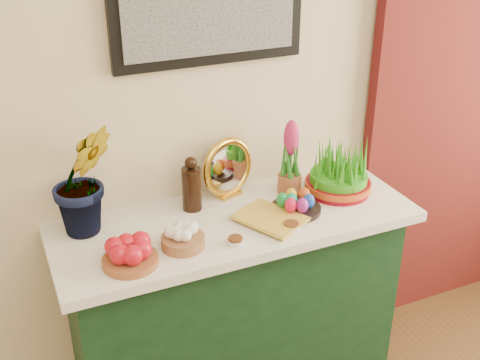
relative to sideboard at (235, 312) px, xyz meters
name	(u,v)px	position (x,y,z in m)	size (l,w,h in m)	color
sideboard	(235,312)	(0.00, 0.00, 0.00)	(1.30, 0.45, 0.85)	#13351B
tablecloth	(235,221)	(0.00, 0.00, 0.45)	(1.40, 0.55, 0.04)	white
hyacinth_green	(81,162)	(-0.53, 0.12, 0.74)	(0.28, 0.24, 0.55)	#257120
apple_bowl	(130,254)	(-0.45, -0.15, 0.51)	(0.19, 0.19, 0.10)	brown
garlic_basket	(183,238)	(-0.25, -0.12, 0.50)	(0.16, 0.16, 0.09)	#98643D
vinegar_cruet	(192,186)	(-0.13, 0.12, 0.56)	(0.08, 0.08, 0.22)	black
mirror	(228,168)	(0.05, 0.18, 0.58)	(0.25, 0.13, 0.25)	gold
book	(255,228)	(0.02, -0.13, 0.48)	(0.17, 0.25, 0.03)	gold
spice_dish_left	(235,241)	(-0.07, -0.18, 0.48)	(0.06, 0.06, 0.03)	silver
spice_dish_right	(291,226)	(0.15, -0.17, 0.48)	(0.07, 0.07, 0.03)	silver
egg_plate	(296,204)	(0.23, -0.06, 0.50)	(0.25, 0.25, 0.08)	black
hyacinth_pink	(290,161)	(0.28, 0.09, 0.61)	(0.10, 0.10, 0.32)	#9B5733
wheatgrass_sabzeh	(339,170)	(0.47, 0.02, 0.56)	(0.27, 0.27, 0.22)	maroon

